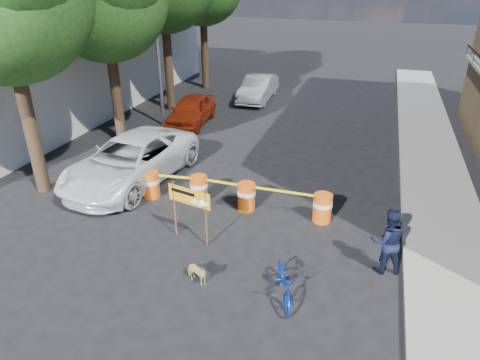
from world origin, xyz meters
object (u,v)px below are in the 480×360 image
Objects in this scene: suv_white at (131,160)px; sedan_silver at (258,88)px; barrel_far_right at (322,207)px; pedestrian at (387,241)px; bicycle at (286,267)px; barrel_far_left at (151,184)px; barrel_mid_right at (246,196)px; dog at (196,273)px; sedan_red at (191,110)px; barrel_mid_left at (199,188)px; detour_sign at (194,203)px.

sedan_silver is at bearing 89.11° from suv_white.
pedestrian is at bearing -46.17° from barrel_far_right.
sedan_silver reaches higher than barrel_far_right.
barrel_far_left is at bearing 126.42° from bicycle.
pedestrian is (7.49, -1.70, 0.41)m from barrel_far_left.
barrel_mid_right is 3.82m from dog.
bicycle is 12.96m from sedan_red.
bicycle is 0.30× the size of suv_white.
barrel_mid_left is 6.18m from pedestrian.
sedan_silver is at bearing 113.97° from barrel_far_right.
dog is (0.71, -1.63, -0.97)m from detour_sign.
sedan_red is at bearing 136.04° from barrel_far_right.
barrel_mid_left is 0.22× the size of sedan_red.
barrel_far_right is 0.52× the size of detour_sign.
detour_sign reaches higher than sedan_red.
bicycle is at bearing -15.11° from detour_sign.
sedan_red reaches higher than barrel_mid_right.
bicycle is (5.32, -3.45, 0.40)m from barrel_far_left.
barrel_far_left is at bearing -91.74° from sedan_silver.
bicycle is 2.51× the size of dog.
barrel_far_right is 0.22× the size of sedan_red.
suv_white is 6.54m from sedan_red.
sedan_silver is at bearing 104.02° from barrel_mid_right.
pedestrian is (5.86, -1.92, 0.41)m from barrel_mid_left.
detour_sign is 0.40× the size of sedan_silver.
pedestrian is (5.02, 0.30, -0.38)m from detour_sign.
dog is 0.16× the size of sedan_silver.
sedan_red is at bearing 125.06° from barrel_mid_right.
sedan_red is at bearing 115.50° from barrel_mid_left.
pedestrian is 2.53× the size of dog.
pedestrian is at bearing -12.77° from barrel_far_left.
barrel_mid_left is at bearing 122.46° from detour_sign.
bicycle reaches higher than sedan_red.
barrel_far_left is 0.21× the size of sedan_silver.
sedan_red is at bearing 103.57° from barrel_far_left.
barrel_mid_right is at bearing 98.74° from bicycle.
pedestrian is (4.22, -1.89, 0.41)m from barrel_mid_right.
barrel_mid_left is 2.95m from suv_white.
sedan_silver is at bearing 89.11° from barrel_far_left.
suv_white is 11.72m from sedan_silver.
sedan_red is 0.94× the size of sedan_silver.
barrel_mid_left is 0.15× the size of suv_white.
barrel_far_left is at bearing -176.70° from barrel_mid_right.
barrel_mid_left is 7.95m from sedan_red.
sedan_red is 5.49m from sedan_silver.
suv_white is at bearing 174.48° from barrel_far_right.
barrel_mid_left reaches higher than dog.
bicycle is at bearing -27.41° from suv_white.
pedestrian is 9.09m from suv_white.
pedestrian is 0.43× the size of sedan_red.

